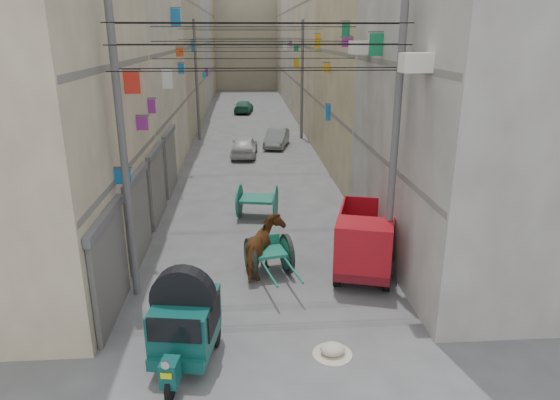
{
  "coord_description": "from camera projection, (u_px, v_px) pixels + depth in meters",
  "views": [
    {
      "loc": [
        -0.44,
        -6.96,
        7.03
      ],
      "look_at": [
        0.53,
        6.5,
        2.55
      ],
      "focal_mm": 32.0,
      "sensor_mm": 36.0,
      "label": 1
    }
  ],
  "objects": [
    {
      "name": "signboards",
      "position": [
        251.0,
        101.0,
        28.25
      ],
      "size": [
        8.22,
        40.52,
        5.67
      ],
      "color": "#167B4C",
      "rests_on": "ground"
    },
    {
      "name": "horse",
      "position": [
        264.0,
        248.0,
        15.2
      ],
      "size": [
        1.49,
        2.21,
        1.71
      ],
      "primitive_type": "imported",
      "rotation": [
        0.0,
        0.0,
        2.84
      ],
      "color": "brown",
      "rests_on": "ground"
    },
    {
      "name": "building_row_left",
      "position": [
        145.0,
        42.0,
        38.56
      ],
      "size": [
        8.0,
        62.0,
        14.0
      ],
      "color": "beige",
      "rests_on": "ground"
    },
    {
      "name": "end_cap_building",
      "position": [
        246.0,
        39.0,
        69.26
      ],
      "size": [
        22.0,
        10.0,
        13.0
      ],
      "primitive_type": "cube",
      "color": "#9F987D",
      "rests_on": "ground"
    },
    {
      "name": "feed_sack",
      "position": [
        333.0,
        349.0,
        11.49
      ],
      "size": [
        0.57,
        0.46,
        0.29
      ],
      "primitive_type": "ellipsoid",
      "color": "#BDB09C",
      "rests_on": "ground"
    },
    {
      "name": "shutters_left",
      "position": [
        149.0,
        197.0,
        17.92
      ],
      "size": [
        0.18,
        14.4,
        2.88
      ],
      "color": "#48484D",
      "rests_on": "ground"
    },
    {
      "name": "utility_poles",
      "position": [
        253.0,
        102.0,
        23.67
      ],
      "size": [
        7.4,
        22.2,
        8.0
      ],
      "color": "#525254",
      "rests_on": "ground"
    },
    {
      "name": "overhead_cables",
      "position": [
        253.0,
        41.0,
        20.33
      ],
      "size": [
        7.4,
        22.52,
        1.12
      ],
      "color": "black",
      "rests_on": "ground"
    },
    {
      "name": "tonga_cart",
      "position": [
        269.0,
        255.0,
        15.18
      ],
      "size": [
        1.61,
        2.91,
        1.24
      ],
      "rotation": [
        0.0,
        0.0,
        0.22
      ],
      "color": "black",
      "rests_on": "ground"
    },
    {
      "name": "distant_car_white",
      "position": [
        244.0,
        146.0,
        30.15
      ],
      "size": [
        1.75,
        3.79,
        1.26
      ],
      "primitive_type": "imported",
      "rotation": [
        0.0,
        0.0,
        3.07
      ],
      "color": "#B8B8B8",
      "rests_on": "ground"
    },
    {
      "name": "mini_truck",
      "position": [
        364.0,
        246.0,
        15.0
      ],
      "size": [
        2.56,
        3.94,
        2.04
      ],
      "rotation": [
        0.0,
        0.0,
        -0.28
      ],
      "color": "black",
      "rests_on": "ground"
    },
    {
      "name": "building_row_right",
      "position": [
        349.0,
        42.0,
        39.64
      ],
      "size": [
        8.0,
        62.0,
        14.0
      ],
      "color": "#ACA6A1",
      "rests_on": "ground"
    },
    {
      "name": "auto_rickshaw",
      "position": [
        185.0,
        320.0,
        11.02
      ],
      "size": [
        1.68,
        2.56,
        1.75
      ],
      "rotation": [
        0.0,
        0.0,
        -0.15
      ],
      "color": "black",
      "rests_on": "ground"
    },
    {
      "name": "second_cart",
      "position": [
        257.0,
        201.0,
        19.93
      ],
      "size": [
        1.76,
        1.62,
        1.36
      ],
      "rotation": [
        0.0,
        0.0,
        -0.18
      ],
      "color": "#16624E",
      "rests_on": "ground"
    },
    {
      "name": "ac_units",
      "position": [
        388.0,
        20.0,
        14.0
      ],
      "size": [
        0.7,
        6.55,
        3.35
      ],
      "color": "silver",
      "rests_on": "ground"
    },
    {
      "name": "distant_car_green",
      "position": [
        244.0,
        107.0,
        46.99
      ],
      "size": [
        2.0,
        3.96,
        1.1
      ],
      "primitive_type": "imported",
      "rotation": [
        0.0,
        0.0,
        3.02
      ],
      "color": "#205F43",
      "rests_on": "ground"
    },
    {
      "name": "distant_car_grey",
      "position": [
        277.0,
        138.0,
        32.69
      ],
      "size": [
        1.97,
        3.71,
        1.16
      ],
      "primitive_type": "imported",
      "rotation": [
        0.0,
        0.0,
        -0.22
      ],
      "color": "slate",
      "rests_on": "ground"
    }
  ]
}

